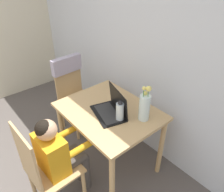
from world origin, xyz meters
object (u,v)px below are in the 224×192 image
at_px(chair_occupied, 46,170).
at_px(water_bottle, 120,112).
at_px(laptop, 112,108).
at_px(chair_spare, 72,83).
at_px(person_seated, 58,152).
at_px(flower_vase, 145,106).

distance_m(chair_occupied, water_bottle, 0.80).
distance_m(chair_occupied, laptop, 0.78).
distance_m(chair_occupied, chair_spare, 1.22).
distance_m(person_seated, flower_vase, 0.84).
distance_m(laptop, flower_vase, 0.31).
bearing_deg(water_bottle, person_seated, -103.98).
distance_m(person_seated, water_bottle, 0.63).
relative_size(chair_occupied, person_seated, 0.98).
bearing_deg(person_seated, chair_occupied, 90.00).
relative_size(chair_occupied, flower_vase, 2.75).
xyz_separation_m(chair_spare, flower_vase, (1.17, 0.06, 0.24)).
distance_m(chair_spare, flower_vase, 1.19).
distance_m(chair_spare, laptop, 0.93).
relative_size(chair_spare, laptop, 2.34).
xyz_separation_m(chair_occupied, chair_spare, (-0.90, 0.82, 0.16)).
bearing_deg(water_bottle, flower_vase, 53.22).
xyz_separation_m(laptop, flower_vase, (0.25, 0.16, 0.08)).
bearing_deg(flower_vase, chair_occupied, -106.96).
bearing_deg(laptop, water_bottle, 9.82).
relative_size(person_seated, water_bottle, 5.03).
relative_size(person_seated, laptop, 2.35).
height_order(chair_occupied, laptop, laptop).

